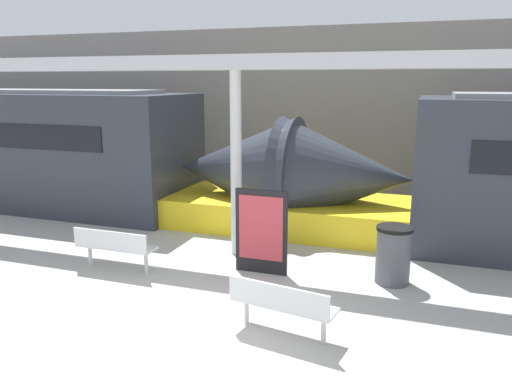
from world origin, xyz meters
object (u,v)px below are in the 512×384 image
(trash_bin, at_px, (393,255))
(poster_board, at_px, (261,231))
(bench_far, at_px, (114,245))
(bench_near, at_px, (281,303))
(support_column_near, at_px, (236,165))

(trash_bin, distance_m, poster_board, 2.34)
(bench_far, bearing_deg, bench_near, -19.92)
(poster_board, bearing_deg, support_column_near, 133.72)
(poster_board, bearing_deg, bench_near, -64.74)
(bench_far, bearing_deg, trash_bin, 13.14)
(poster_board, xyz_separation_m, support_column_near, (-0.81, 0.84, 1.03))
(bench_far, xyz_separation_m, poster_board, (2.58, 0.79, 0.29))
(bench_near, distance_m, support_column_near, 3.71)
(bench_near, xyz_separation_m, support_column_near, (-1.80, 2.96, 1.32))
(bench_near, xyz_separation_m, poster_board, (-1.00, 2.11, 0.29))
(bench_far, xyz_separation_m, support_column_near, (1.78, 1.63, 1.32))
(trash_bin, bearing_deg, support_column_near, 170.33)
(support_column_near, bearing_deg, trash_bin, -9.67)
(trash_bin, relative_size, poster_board, 0.65)
(bench_near, xyz_separation_m, trash_bin, (1.30, 2.43, 0.01))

